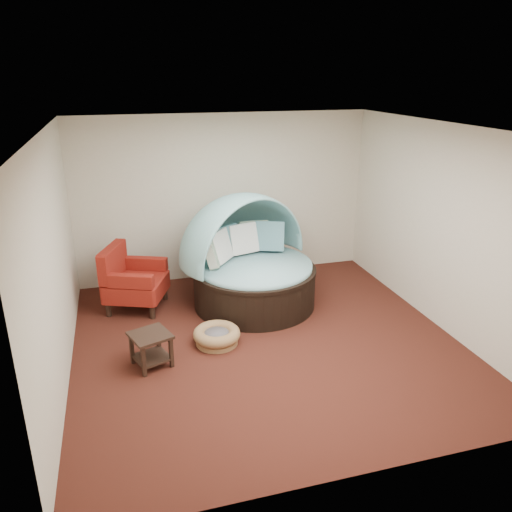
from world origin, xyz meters
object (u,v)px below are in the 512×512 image
object	(u,v)px
red_armchair	(132,280)
side_table	(151,345)
canopy_daybed	(249,254)
pet_basket	(217,336)

from	to	relation	value
red_armchair	side_table	world-z (taller)	red_armchair
canopy_daybed	red_armchair	distance (m)	1.83
pet_basket	side_table	distance (m)	0.94
pet_basket	side_table	bearing A→B (deg)	-161.42
side_table	pet_basket	bearing A→B (deg)	18.58
canopy_daybed	side_table	bearing A→B (deg)	-163.80
canopy_daybed	side_table	size ratio (longest dim) A/B	4.39
side_table	canopy_daybed	bearing A→B (deg)	41.01
pet_basket	red_armchair	size ratio (longest dim) A/B	0.71
pet_basket	red_armchair	distance (m)	1.78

